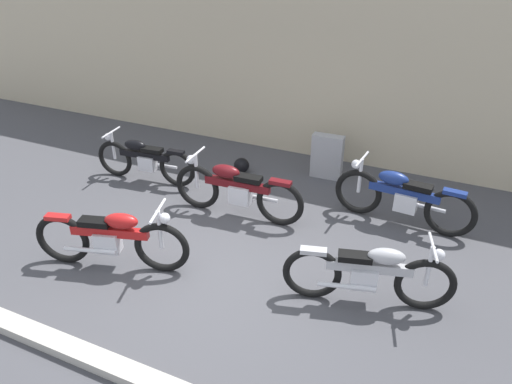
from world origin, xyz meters
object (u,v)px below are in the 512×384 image
Objects in this scene: motorcycle_maroon at (236,190)px; motorcycle_blue at (402,197)px; motorcycle_black at (144,159)px; motorcycle_red at (112,238)px; helmet at (242,165)px; stone_marker at (327,157)px; motorcycle_silver at (370,274)px.

motorcycle_blue is at bearing -163.53° from motorcycle_maroon.
motorcycle_red reaches higher than motorcycle_black.
motorcycle_red is at bearing 111.02° from motorcycle_black.
helmet is at bearing -69.66° from motorcycle_maroon.
stone_marker is at bearing 17.95° from helmet.
helmet is at bearing -150.29° from motorcycle_black.
stone_marker is at bearing 100.39° from motorcycle_silver.
motorcycle_maroon is (0.61, -1.43, 0.33)m from helmet.
helmet is 3.35m from motorcycle_red.
motorcycle_red is (-0.91, -1.89, -0.01)m from motorcycle_maroon.
motorcycle_maroon is 1.01× the size of motorcycle_blue.
motorcycle_red reaches higher than stone_marker.
stone_marker is 3.33m from motorcycle_black.
motorcycle_blue is (1.53, -1.07, 0.06)m from stone_marker.
motorcycle_maroon is (-2.40, 1.19, 0.02)m from motorcycle_silver.
motorcycle_silver is at bearing 154.79° from motorcycle_black.
motorcycle_silver reaches higher than stone_marker.
motorcycle_maroon is at bearing -115.01° from stone_marker.
motorcycle_maroon reaches higher than motorcycle_red.
motorcycle_maroon reaches higher than motorcycle_black.
motorcycle_black is (-2.96, -1.51, 0.01)m from stone_marker.
helmet is 0.14× the size of motorcycle_red.
motorcycle_black is 4.51m from motorcycle_blue.
motorcycle_black is at bearing 144.95° from motorcycle_silver.
motorcycle_silver is at bearing -4.44° from motorcycle_red.
motorcycle_maroon is at bearing 23.34° from motorcycle_blue.
motorcycle_red is at bearing -95.15° from helmet.
stone_marker reaches higher than helmet.
motorcycle_silver reaches higher than motorcycle_black.
motorcycle_silver is (3.01, -2.62, 0.30)m from helmet.
helmet is 0.15× the size of motorcycle_black.
motorcycle_silver is (1.50, -3.11, 0.04)m from stone_marker.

